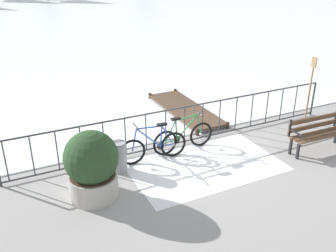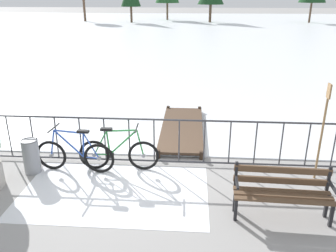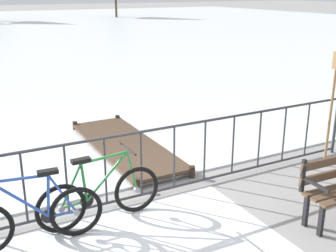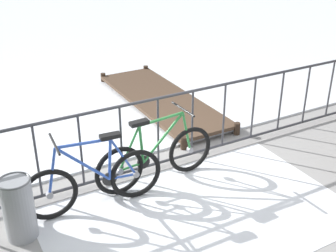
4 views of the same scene
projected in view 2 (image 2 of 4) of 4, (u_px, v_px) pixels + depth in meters
ground_plane at (130, 163)px, 7.76m from camera, size 160.00×160.00×0.00m
frozen_pond at (180, 30)px, 34.17m from camera, size 80.00×56.00×0.03m
snow_patch at (115, 192)px, 6.65m from camera, size 3.54×2.18×0.01m
railing_fence at (129, 140)px, 7.56m from camera, size 9.06×0.06×1.07m
bicycle_near_railing at (75, 155)px, 7.29m from camera, size 1.71×0.52×0.97m
bicycle_second at (119, 154)px, 7.37m from camera, size 1.71×0.52×0.97m
park_bench at (282, 189)px, 5.78m from camera, size 1.62×0.54×0.89m
trash_bin at (31, 156)px, 7.26m from camera, size 0.35×0.35×0.73m
oar_upright at (323, 126)px, 6.74m from camera, size 0.04×0.16×1.98m
wooden_dock at (182, 128)px, 9.44m from camera, size 1.10×3.36×0.20m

